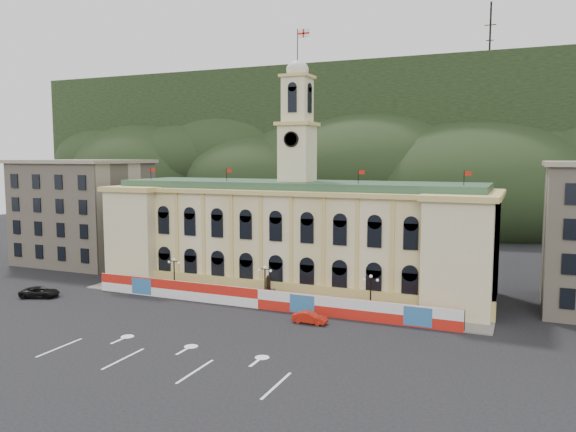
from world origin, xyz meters
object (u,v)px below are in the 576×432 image
at_px(black_suv, 40,292).
at_px(red_sedan, 310,318).
at_px(lamp_center, 265,282).
at_px(statue, 268,294).

bearing_deg(black_suv, red_sedan, -106.79).
bearing_deg(lamp_center, red_sedan, -32.99).
height_order(statue, red_sedan, statue).
xyz_separation_m(statue, red_sedan, (8.25, -6.36, -0.52)).
relative_size(statue, red_sedan, 0.92).
bearing_deg(red_sedan, black_suv, 94.60).
distance_m(statue, lamp_center, 2.14).
bearing_deg(lamp_center, statue, 90.00).
xyz_separation_m(statue, lamp_center, (0.00, -1.00, 1.89)).
distance_m(lamp_center, black_suv, 31.31).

